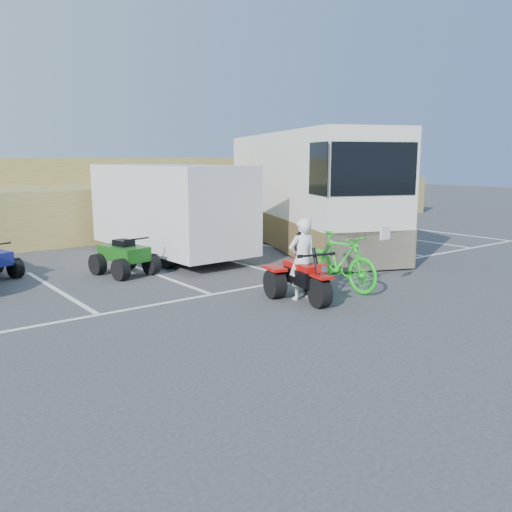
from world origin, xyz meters
TOP-DOWN VIEW (x-y plane):
  - ground at (0.00, 0.00)m, footprint 100.00×100.00m
  - parking_stripes at (0.87, 4.07)m, footprint 28.00×5.16m
  - grass_embankment at (0.00, 15.48)m, footprint 40.00×8.50m
  - red_trike_atv at (1.34, 0.69)m, footprint 1.66×2.00m
  - rider at (1.37, 0.84)m, footprint 0.74×0.57m
  - green_dirt_bike at (2.74, 1.00)m, footprint 0.65×2.29m
  - cargo_trailer at (1.63, 7.34)m, footprint 2.67×6.27m
  - rv_motorhome at (6.83, 6.81)m, footprint 6.68×11.09m
  - quad_atv_green at (-0.67, 5.69)m, footprint 1.49×1.82m

SIDE VIEW (x-z plane):
  - ground at x=0.00m, z-range 0.00..0.00m
  - red_trike_atv at x=1.34m, z-range -0.57..0.57m
  - quad_atv_green at x=-0.67m, z-range -0.53..0.53m
  - parking_stripes at x=0.87m, z-range 0.00..0.01m
  - green_dirt_bike at x=2.74m, z-range 0.00..1.37m
  - rider at x=1.37m, z-range 0.00..1.81m
  - grass_embankment at x=0.00m, z-range -0.13..2.97m
  - cargo_trailer at x=1.63m, z-range 0.12..3.01m
  - rv_motorhome at x=6.83m, z-range -0.26..3.65m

